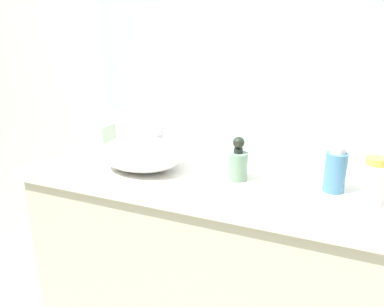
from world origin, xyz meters
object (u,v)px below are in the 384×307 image
perfume_bottle (374,181)px  spray_can (238,163)px  tissue_box (98,136)px  sink_basin (141,154)px  lotion_bottle (335,171)px

perfume_bottle → spray_can: spray_can is taller
perfume_bottle → tissue_box: size_ratio=0.96×
sink_basin → spray_can: spray_can is taller
lotion_bottle → perfume_bottle: size_ratio=1.03×
tissue_box → lotion_bottle: bearing=-3.7°
sink_basin → lotion_bottle: lotion_bottle is taller
sink_basin → tissue_box: (-0.31, 0.14, 0.00)m
lotion_bottle → perfume_bottle: bearing=-25.2°
lotion_bottle → spray_can: 0.34m
perfume_bottle → tissue_box: 1.16m
lotion_bottle → spray_can: bearing=-175.6°
lotion_bottle → sink_basin: bearing=-174.4°
spray_can → tissue_box: bearing=172.5°
lotion_bottle → spray_can: size_ratio=0.97×
spray_can → tissue_box: (-0.70, 0.09, 0.00)m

